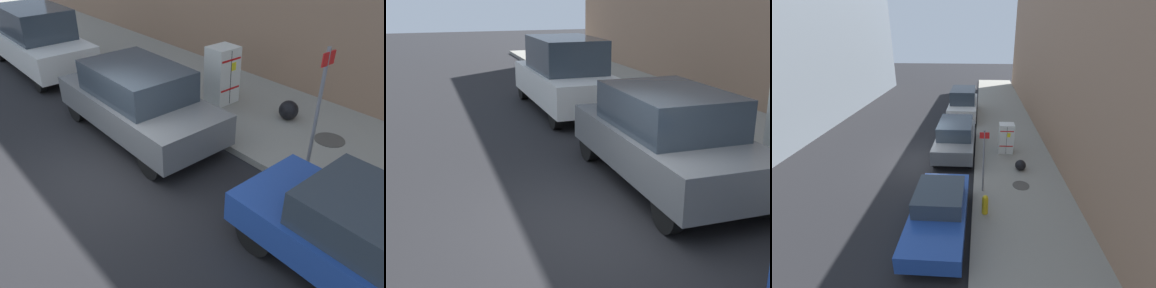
% 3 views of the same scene
% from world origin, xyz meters
% --- Properties ---
extents(ground_plane, '(80.00, 80.00, 0.00)m').
position_xyz_m(ground_plane, '(0.00, 0.00, 0.00)').
color(ground_plane, black).
extents(parked_van_white, '(1.99, 5.08, 2.14)m').
position_xyz_m(parked_van_white, '(-1.56, -7.35, 1.06)').
color(parked_van_white, silver).
rests_on(parked_van_white, ground).
extents(parked_suv_gray, '(1.95, 4.60, 1.76)m').
position_xyz_m(parked_suv_gray, '(-1.56, -1.16, 0.91)').
color(parked_suv_gray, slate).
rests_on(parked_suv_gray, ground).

